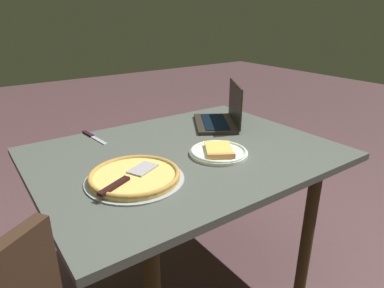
{
  "coord_description": "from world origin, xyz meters",
  "views": [
    {
      "loc": [
        0.77,
        1.13,
        1.32
      ],
      "look_at": [
        -0.03,
        0.0,
        0.77
      ],
      "focal_mm": 31.35,
      "sensor_mm": 36.0,
      "label": 1
    }
  ],
  "objects_px": {
    "dining_table": "(185,168)",
    "pizza_plate": "(219,152)",
    "laptop": "(222,116)",
    "pizza_tray": "(135,176)",
    "table_knife": "(92,136)"
  },
  "relations": [
    {
      "from": "laptop",
      "to": "table_knife",
      "type": "bearing_deg",
      "value": -19.47
    },
    {
      "from": "dining_table",
      "to": "pizza_plate",
      "type": "relative_size",
      "value": 5.1
    },
    {
      "from": "dining_table",
      "to": "pizza_plate",
      "type": "height_order",
      "value": "pizza_plate"
    },
    {
      "from": "laptop",
      "to": "pizza_plate",
      "type": "relative_size",
      "value": 1.55
    },
    {
      "from": "pizza_plate",
      "to": "table_knife",
      "type": "xyz_separation_m",
      "value": [
        0.37,
        -0.53,
        -0.01
      ]
    },
    {
      "from": "dining_table",
      "to": "laptop",
      "type": "distance_m",
      "value": 0.43
    },
    {
      "from": "table_knife",
      "to": "dining_table",
      "type": "bearing_deg",
      "value": 123.9
    },
    {
      "from": "pizza_tray",
      "to": "dining_table",
      "type": "bearing_deg",
      "value": -158.08
    },
    {
      "from": "laptop",
      "to": "table_knife",
      "type": "xyz_separation_m",
      "value": [
        0.64,
        -0.23,
        -0.05
      ]
    },
    {
      "from": "dining_table",
      "to": "pizza_plate",
      "type": "xyz_separation_m",
      "value": [
        -0.09,
        0.12,
        0.1
      ]
    },
    {
      "from": "laptop",
      "to": "table_knife",
      "type": "height_order",
      "value": "laptop"
    },
    {
      "from": "pizza_plate",
      "to": "laptop",
      "type": "bearing_deg",
      "value": -131.8
    },
    {
      "from": "laptop",
      "to": "pizza_tray",
      "type": "distance_m",
      "value": 0.74
    },
    {
      "from": "pizza_tray",
      "to": "table_knife",
      "type": "bearing_deg",
      "value": -93.48
    },
    {
      "from": "dining_table",
      "to": "table_knife",
      "type": "height_order",
      "value": "table_knife"
    }
  ]
}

